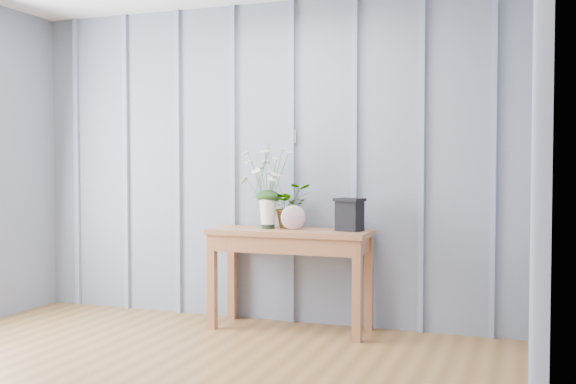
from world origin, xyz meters
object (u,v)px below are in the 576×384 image
at_px(daisy_vase, 268,176).
at_px(carved_box, 350,214).
at_px(felt_disc_vessel, 293,218).
at_px(sideboard, 290,245).

xyz_separation_m(daisy_vase, carved_box, (0.63, 0.02, -0.27)).
distance_m(daisy_vase, carved_box, 0.68).
bearing_deg(felt_disc_vessel, daisy_vase, 150.42).
height_order(felt_disc_vessel, carved_box, carved_box).
height_order(daisy_vase, felt_disc_vessel, daisy_vase).
bearing_deg(daisy_vase, felt_disc_vessel, -11.50).
height_order(sideboard, felt_disc_vessel, felt_disc_vessel).
relative_size(felt_disc_vessel, carved_box, 0.77).
bearing_deg(daisy_vase, sideboard, -4.15).
distance_m(felt_disc_vessel, carved_box, 0.42).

